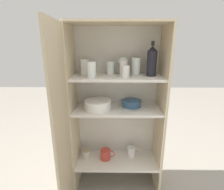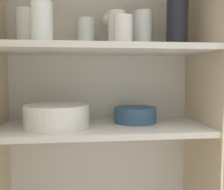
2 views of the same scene
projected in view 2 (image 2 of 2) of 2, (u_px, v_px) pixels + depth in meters
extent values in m
cube|color=silver|center=(100.00, 131.00, 1.12)|extent=(0.78, 0.02, 1.48)
cube|color=#CCB793|center=(202.00, 138.00, 1.00)|extent=(0.02, 0.34, 1.48)
cube|color=silver|center=(103.00, 128.00, 0.95)|extent=(0.74, 0.31, 0.02)
cube|color=silver|center=(103.00, 49.00, 0.93)|extent=(0.74, 0.31, 0.02)
cylinder|color=white|center=(123.00, 30.00, 0.87)|extent=(0.06, 0.06, 0.09)
cylinder|color=silver|center=(117.00, 29.00, 0.93)|extent=(0.06, 0.06, 0.12)
cylinder|color=white|center=(86.00, 34.00, 1.00)|extent=(0.07, 0.07, 0.11)
cylinder|color=white|center=(42.00, 23.00, 0.82)|extent=(0.07, 0.07, 0.13)
cylinder|color=white|center=(142.00, 30.00, 1.01)|extent=(0.08, 0.08, 0.14)
cylinder|color=white|center=(26.00, 28.00, 0.94)|extent=(0.07, 0.07, 0.13)
cylinder|color=white|center=(113.00, 48.00, 1.03)|extent=(0.06, 0.06, 0.01)
cylinder|color=white|center=(113.00, 38.00, 1.02)|extent=(0.01, 0.01, 0.07)
ellipsoid|color=white|center=(113.00, 20.00, 1.02)|extent=(0.09, 0.09, 0.07)
cylinder|color=black|center=(177.00, 21.00, 0.97)|extent=(0.08, 0.08, 0.20)
cylinder|color=white|center=(57.00, 126.00, 0.92)|extent=(0.23, 0.23, 0.01)
cylinder|color=white|center=(57.00, 124.00, 0.92)|extent=(0.23, 0.23, 0.01)
cylinder|color=white|center=(57.00, 121.00, 0.91)|extent=(0.23, 0.23, 0.01)
cylinder|color=white|center=(57.00, 119.00, 0.91)|extent=(0.23, 0.23, 0.01)
cylinder|color=white|center=(57.00, 116.00, 0.91)|extent=(0.23, 0.23, 0.01)
cylinder|color=white|center=(57.00, 114.00, 0.91)|extent=(0.23, 0.23, 0.01)
cylinder|color=white|center=(57.00, 111.00, 0.91)|extent=(0.23, 0.23, 0.01)
cylinder|color=white|center=(57.00, 108.00, 0.91)|extent=(0.23, 0.23, 0.01)
cylinder|color=white|center=(57.00, 106.00, 0.91)|extent=(0.23, 0.23, 0.01)
cylinder|color=#33567A|center=(135.00, 115.00, 1.02)|extent=(0.16, 0.16, 0.06)
torus|color=#33567A|center=(135.00, 108.00, 1.01)|extent=(0.16, 0.16, 0.01)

